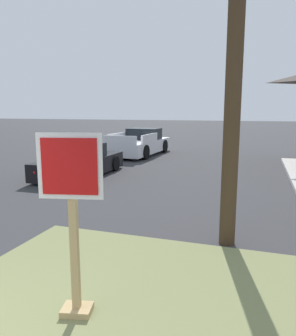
{
  "coord_description": "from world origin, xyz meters",
  "views": [
    {
      "loc": [
        3.28,
        -1.48,
        2.54
      ],
      "look_at": [
        1.18,
        4.84,
        1.36
      ],
      "focal_mm": 35.31,
      "sensor_mm": 36.0,
      "label": 1
    }
  ],
  "objects": [
    {
      "name": "grass_corner_patch",
      "position": [
        1.81,
        1.56,
        0.04
      ],
      "size": [
        5.15,
        5.55,
        0.08
      ],
      "primitive_type": "cube",
      "color": "olive",
      "rests_on": "ground"
    },
    {
      "name": "pickup_truck_white",
      "position": [
        -3.11,
        16.28,
        0.62
      ],
      "size": [
        2.34,
        5.33,
        1.48
      ],
      "color": "silver",
      "rests_on": "ground"
    },
    {
      "name": "parked_sedan_black",
      "position": [
        -3.23,
        9.71,
        0.54
      ],
      "size": [
        1.98,
        4.4,
        1.25
      ],
      "color": "black",
      "rests_on": "ground"
    },
    {
      "name": "stop_sign",
      "position": [
        1.3,
        1.72,
        1.17
      ],
      "size": [
        0.74,
        0.35,
        2.21
      ],
      "color": "tan",
      "rests_on": "grass_corner_patch"
    }
  ]
}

